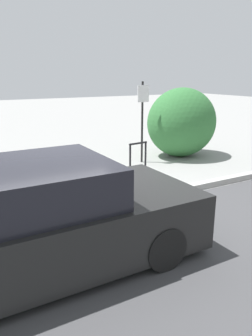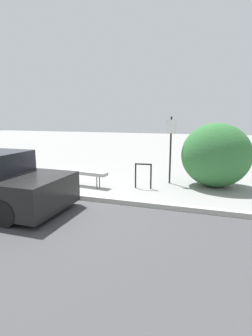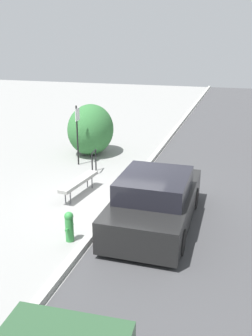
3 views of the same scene
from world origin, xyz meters
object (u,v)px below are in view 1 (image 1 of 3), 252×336
at_px(bench, 64,171).
at_px(bike_rack, 138,155).
at_px(sign_post, 142,115).
at_px(parked_car_near, 43,220).

distance_m(bench, bike_rack, 2.12).
xyz_separation_m(sign_post, parked_car_near, (-3.99, -3.95, -0.73)).
bearing_deg(bench, sign_post, 30.33).
distance_m(bench, parked_car_near, 2.95).
xyz_separation_m(bench, parked_car_near, (-1.20, -2.69, 0.20)).
height_order(bench, parked_car_near, parked_car_near).
height_order(sign_post, parked_car_near, sign_post).
xyz_separation_m(bench, sign_post, (2.79, 1.26, 0.93)).
bearing_deg(parked_car_near, bench, 65.56).
distance_m(bike_rack, sign_post, 1.46).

